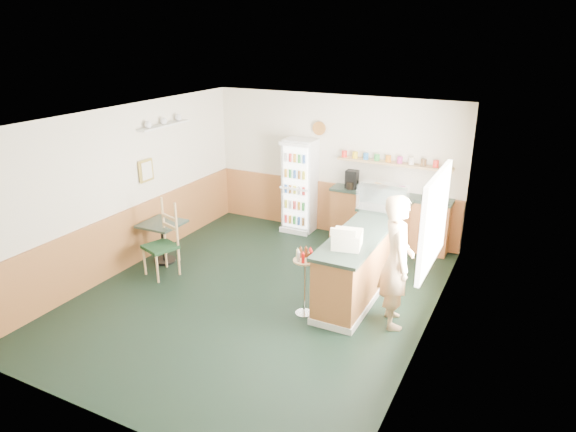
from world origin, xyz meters
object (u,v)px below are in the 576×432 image
Objects in this scene: condiment_stand at (304,272)px; cafe_table at (163,234)px; display_case at (383,198)px; shopkeeper at (397,262)px; cash_register at (347,239)px; cafe_chair at (164,236)px; drinks_fridge at (299,186)px.

cafe_table is (-2.91, 0.49, -0.15)m from condiment_stand.
display_case is 1.79m from shopkeeper.
condiment_stand is at bearing -103.99° from display_case.
cafe_chair is (-3.10, -0.16, -0.47)m from cash_register.
drinks_fridge is 2.54× the size of cafe_table.
display_case is 2.10m from condiment_stand.
cafe_chair reaches higher than cafe_table.
drinks_fridge is at bearing 154.05° from display_case.
drinks_fridge reaches higher than cash_register.
cafe_table is at bearing -120.77° from drinks_fridge.
shopkeeper is at bearing -44.00° from drinks_fridge.
cash_register is 0.32× the size of cafe_chair.
display_case is at bearing 76.01° from condiment_stand.
cash_register is 0.22× the size of shopkeeper.
cash_register is at bearing -52.76° from drinks_fridge.
display_case is at bearing 23.35° from cafe_table.
cash_register is at bearing 34.47° from condiment_stand.
cafe_table is (-3.40, 0.16, -0.61)m from cash_register.
cafe_table is at bearing 170.43° from condiment_stand.
cafe_chair is (0.30, -0.32, 0.14)m from cafe_table.
display_case is 3.77m from cafe_table.
condiment_stand is at bearing 81.38° from shopkeeper.
shopkeeper is 1.27m from condiment_stand.
cafe_table is at bearing -156.65° from display_case.
shopkeeper is at bearing -2.04° from cafe_table.
drinks_fridge reaches higher than display_case.
cafe_chair is (-3.10, -1.79, -0.58)m from display_case.
drinks_fridge is at bearing 21.19° from shopkeeper.
cafe_chair reaches higher than condiment_stand.
display_case reaches higher than condiment_stand.
drinks_fridge is 4.59× the size of cash_register.
cafe_chair is at bearing -112.67° from drinks_fridge.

